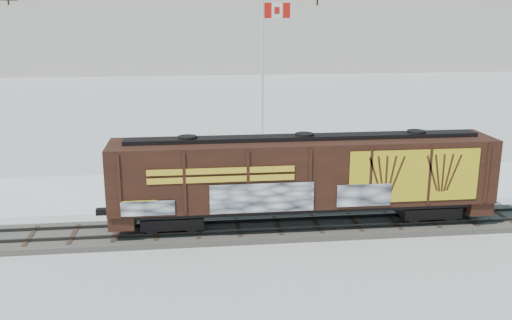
{
  "coord_description": "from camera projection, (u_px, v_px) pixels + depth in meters",
  "views": [
    {
      "loc": [
        -4.26,
        -26.65,
        10.64
      ],
      "look_at": [
        -0.75,
        3.0,
        2.94
      ],
      "focal_mm": 40.0,
      "sensor_mm": 36.0,
      "label": 1
    }
  ],
  "objects": [
    {
      "name": "car_white",
      "position": [
        284.0,
        174.0,
        35.63
      ],
      "size": [
        5.24,
        1.86,
        1.72
      ],
      "primitive_type": "imported",
      "rotation": [
        0.0,
        0.0,
        1.58
      ],
      "color": "silver",
      "rests_on": "parking_strip"
    },
    {
      "name": "parking_strip",
      "position": [
        259.0,
        187.0,
        35.98
      ],
      "size": [
        40.0,
        8.0,
        0.03
      ],
      "primitive_type": "cube",
      "color": "white",
      "rests_on": "ground"
    },
    {
      "name": "ground",
      "position": [
        278.0,
        231.0,
        28.77
      ],
      "size": [
        500.0,
        500.0,
        0.0
      ],
      "primitive_type": "plane",
      "color": "white",
      "rests_on": "ground"
    },
    {
      "name": "hopper_railcar",
      "position": [
        304.0,
        174.0,
        28.18
      ],
      "size": [
        18.87,
        3.06,
        4.46
      ],
      "color": "black",
      "rests_on": "rail_track"
    },
    {
      "name": "hillside",
      "position": [
        201.0,
        0.0,
        159.61
      ],
      "size": [
        360.0,
        110.0,
        93.0
      ],
      "color": "white",
      "rests_on": "ground"
    },
    {
      "name": "car_dark",
      "position": [
        443.0,
        172.0,
        36.45
      ],
      "size": [
        5.5,
        2.51,
        1.56
      ],
      "primitive_type": "imported",
      "rotation": [
        0.0,
        0.0,
        1.51
      ],
      "color": "black",
      "rests_on": "parking_strip"
    },
    {
      "name": "rail_track",
      "position": [
        278.0,
        228.0,
        28.73
      ],
      "size": [
        50.0,
        3.4,
        0.43
      ],
      "color": "#59544C",
      "rests_on": "ground"
    },
    {
      "name": "flagpole",
      "position": [
        264.0,
        108.0,
        39.39
      ],
      "size": [
        2.3,
        0.9,
        11.53
      ],
      "color": "silver",
      "rests_on": "ground"
    },
    {
      "name": "car_silver",
      "position": [
        197.0,
        185.0,
        33.47
      ],
      "size": [
        5.36,
        3.3,
        1.71
      ],
      "primitive_type": "imported",
      "rotation": [
        0.0,
        0.0,
        1.85
      ],
      "color": "#A8AAAF",
      "rests_on": "parking_strip"
    }
  ]
}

